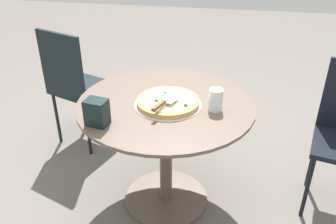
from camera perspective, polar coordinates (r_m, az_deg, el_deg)
The scene contains 7 objects.
ground_plane at distance 2.39m, azimuth -0.30°, elevation -13.49°, with size 10.00×10.00×0.00m, color #605B55.
patio_table at distance 2.07m, azimuth -0.34°, elevation -3.08°, with size 0.97×0.97×0.70m.
pizza_on_tray at distance 1.94m, azimuth -0.00°, elevation 1.57°, with size 0.36×0.36×0.05m.
pizza_server at distance 1.85m, azimuth -0.65°, elevation 1.56°, with size 0.12×0.21×0.02m.
drinking_cup at distance 1.88m, azimuth 7.55°, elevation 1.90°, with size 0.07×0.07×0.12m, color silver.
napkin_dispenser at distance 1.78m, azimuth -11.17°, elevation -0.05°, with size 0.10×0.08×0.13m, color black.
patio_chair_near at distance 2.71m, azimuth -14.56°, elevation 4.67°, with size 0.48×0.48×0.92m.
Camera 1 is at (0.31, -1.71, 1.64)m, focal length 38.65 mm.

